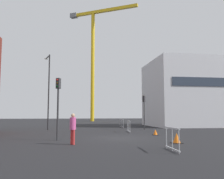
% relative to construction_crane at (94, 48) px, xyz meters
% --- Properties ---
extents(ground, '(160.00, 160.00, 0.00)m').
position_rel_construction_crane_xyz_m(ground, '(-1.09, -42.35, -17.96)').
color(ground, black).
extents(office_block, '(12.86, 10.21, 9.20)m').
position_rel_construction_crane_xyz_m(office_block, '(12.64, -26.34, -13.36)').
color(office_block, silver).
rests_on(office_block, ground).
extents(construction_crane, '(16.07, 9.77, 27.71)m').
position_rel_construction_crane_xyz_m(construction_crane, '(0.00, 0.00, 0.00)').
color(construction_crane, gold).
rests_on(construction_crane, ground).
extents(streetlamp_tall, '(0.85, 1.84, 8.27)m').
position_rel_construction_crane_xyz_m(streetlamp_tall, '(-7.34, -32.05, -13.12)').
color(streetlamp_tall, '#232326').
rests_on(streetlamp_tall, ground).
extents(traffic_light_far, '(0.33, 0.39, 4.07)m').
position_rel_construction_crane_xyz_m(traffic_light_far, '(-5.48, -43.24, -15.23)').
color(traffic_light_far, '#2D2D30').
rests_on(traffic_light_far, ground).
extents(traffic_light_median, '(0.37, 0.37, 3.72)m').
position_rel_construction_crane_xyz_m(traffic_light_median, '(3.10, -33.54, -15.45)').
color(traffic_light_median, '#2D2D30').
rests_on(traffic_light_median, ground).
extents(pedestrian_walking, '(0.34, 0.34, 1.74)m').
position_rel_construction_crane_xyz_m(pedestrian_walking, '(-4.47, -45.59, -16.95)').
color(pedestrian_walking, red).
rests_on(pedestrian_walking, ground).
extents(safety_barrier_right_run, '(0.16, 1.96, 1.08)m').
position_rel_construction_crane_xyz_m(safety_barrier_right_run, '(1.42, -28.97, -17.40)').
color(safety_barrier_right_run, '#B2B5BA').
rests_on(safety_barrier_right_run, ground).
extents(safety_barrier_mid_span, '(0.15, 1.91, 1.08)m').
position_rel_construction_crane_xyz_m(safety_barrier_mid_span, '(0.13, -48.71, -17.40)').
color(safety_barrier_mid_span, '#B2B5BA').
rests_on(safety_barrier_mid_span, ground).
extents(safety_barrier_front, '(0.31, 2.40, 1.08)m').
position_rel_construction_crane_xyz_m(safety_barrier_front, '(0.74, -36.39, -17.40)').
color(safety_barrier_front, '#9EA0A5').
rests_on(safety_barrier_front, ground).
extents(traffic_cone_striped, '(0.46, 0.46, 0.47)m').
position_rel_construction_crane_xyz_m(traffic_cone_striped, '(2.13, -40.20, -17.75)').
color(traffic_cone_striped, black).
rests_on(traffic_cone_striped, ground).
extents(traffic_cone_by_barrier, '(0.60, 0.60, 0.60)m').
position_rel_construction_crane_xyz_m(traffic_cone_by_barrier, '(1.56, -45.85, -17.68)').
color(traffic_cone_by_barrier, black).
rests_on(traffic_cone_by_barrier, ground).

